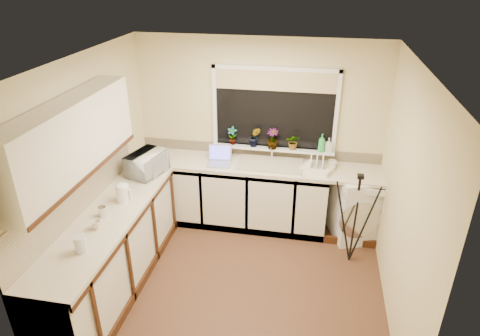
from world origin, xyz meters
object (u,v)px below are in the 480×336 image
plant_a (232,136)px  washing_machine (358,205)px  microwave (147,164)px  plant_d (294,142)px  dish_rack (318,168)px  plant_b (255,137)px  laptop (219,159)px  soap_bottle_clear (329,145)px  glass_jug (80,244)px  kettle (123,194)px  soap_bottle_green (322,143)px  tripod (355,219)px  steel_jar (102,212)px  plant_c (272,139)px  cup_left (96,225)px  cup_back (332,164)px

plant_a → washing_machine: bearing=-8.0°
microwave → plant_d: 1.87m
dish_rack → plant_b: 0.91m
laptop → soap_bottle_clear: size_ratio=1.77×
glass_jug → plant_b: (1.21, 2.30, 0.20)m
kettle → soap_bottle_green: size_ratio=0.80×
tripod → steel_jar: bearing=175.1°
tripod → steel_jar: 2.78m
steel_jar → plant_c: 2.30m
glass_jug → soap_bottle_clear: 3.17m
microwave → cup_left: size_ratio=5.14×
washing_machine → dish_rack: bearing=164.3°
dish_rack → plant_c: (-0.60, 0.23, 0.26)m
soap_bottle_clear → microwave: bearing=-161.3°
soap_bottle_green → cup_left: size_ratio=2.47×
kettle → dish_rack: (2.06, 1.15, -0.07)m
kettle → plant_d: size_ratio=0.92×
tripod → soap_bottle_clear: (-0.34, 0.80, 0.57)m
washing_machine → glass_jug: bearing=-159.8°
cup_back → steel_jar: bearing=-145.5°
glass_jug → microwave: size_ratio=0.32×
cup_left → cup_back: bearing=38.7°
dish_rack → plant_c: plant_c is taller
soap_bottle_green → cup_left: soap_bottle_green is taller
microwave → plant_a: plant_a is taller
kettle → microwave: size_ratio=0.38×
dish_rack → glass_jug: glass_jug is taller
tripod → dish_rack: bearing=105.6°
tripod → glass_jug: size_ratio=7.29×
glass_jug → plant_a: (0.91, 2.31, 0.19)m
tripod → plant_a: 1.89m
microwave → plant_d: plant_d is taller
plant_b → plant_c: 0.24m
washing_machine → microwave: microwave is taller
glass_jug → steel_jar: bearing=98.4°
tripod → cup_left: bearing=179.8°
steel_jar → kettle: bearing=75.9°
washing_machine → kettle: 2.92m
steel_jar → cup_back: (2.31, 1.59, -0.01)m
soap_bottle_clear → cup_back: 0.25m
washing_machine → steel_jar: 3.12m
laptop → cup_back: laptop is taller
glass_jug → steel_jar: size_ratio=1.46×
plant_b → plant_c: bearing=-5.5°
tripod → plant_b: size_ratio=4.31×
cup_back → kettle: bearing=-150.3°
cup_left → steel_jar: bearing=102.1°
laptop → microwave: microwave is taller
plant_d → cup_back: bearing=-15.3°
cup_left → tripod: bearing=24.2°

